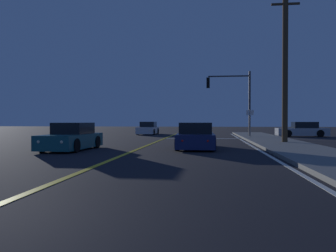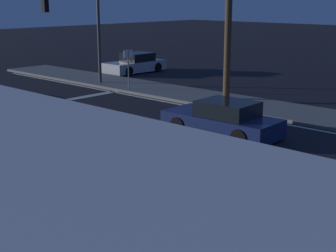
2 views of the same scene
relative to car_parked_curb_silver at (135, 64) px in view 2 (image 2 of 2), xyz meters
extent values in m
cube|color=slate|center=(-4.14, -15.53, -0.51)|extent=(3.20, 45.24, 0.15)
cube|color=gold|center=(-11.97, -15.53, -0.58)|extent=(0.20, 42.73, 0.01)
cube|color=silver|center=(-5.99, -15.53, -0.58)|extent=(0.16, 42.73, 0.01)
cube|color=silver|center=(-8.85, -4.47, -0.58)|extent=(6.23, 0.50, 0.01)
cube|color=#B2B5BA|center=(-0.06, 0.00, -0.14)|extent=(4.40, 1.90, 0.68)
cube|color=black|center=(0.20, 0.00, 0.46)|extent=(2.03, 1.62, 0.60)
cylinder|color=black|center=(-1.43, -0.85, -0.26)|extent=(0.64, 0.23, 0.64)
cylinder|color=black|center=(-1.41, 0.88, -0.26)|extent=(0.64, 0.23, 0.64)
cylinder|color=black|center=(1.29, -0.88, -0.26)|extent=(0.64, 0.23, 0.64)
cylinder|color=black|center=(1.30, 0.85, -0.26)|extent=(0.64, 0.23, 0.64)
sphere|color=#FFF4CC|center=(-2.20, -0.55, -0.06)|extent=(0.18, 0.18, 0.18)
sphere|color=#FFF4CC|center=(-2.19, 0.60, -0.06)|extent=(0.18, 0.18, 0.18)
sphere|color=red|center=(2.07, -0.60, -0.06)|extent=(0.14, 0.14, 0.14)
sphere|color=red|center=(2.08, 0.55, -0.06)|extent=(0.14, 0.14, 0.14)
cube|color=navy|center=(-9.11, -14.24, -0.14)|extent=(1.99, 4.53, 0.68)
cube|color=black|center=(-9.10, -14.51, 0.46)|extent=(1.66, 2.11, 0.60)
cylinder|color=black|center=(-10.02, -12.88, -0.26)|extent=(0.24, 0.65, 0.64)
cylinder|color=black|center=(-8.28, -12.83, -0.26)|extent=(0.24, 0.65, 0.64)
cylinder|color=black|center=(-9.93, -15.65, -0.26)|extent=(0.24, 0.65, 0.64)
cylinder|color=black|center=(-8.20, -15.60, -0.26)|extent=(0.24, 0.65, 0.64)
sphere|color=#FFF4CC|center=(-9.75, -12.08, -0.06)|extent=(0.18, 0.18, 0.18)
sphere|color=#FFF4CC|center=(-8.59, -12.04, -0.06)|extent=(0.18, 0.18, 0.18)
sphere|color=red|center=(-9.62, -16.45, -0.06)|extent=(0.14, 0.14, 0.14)
sphere|color=red|center=(-8.47, -16.41, -0.06)|extent=(0.14, 0.14, 0.14)
cube|color=#195960|center=(-15.14, -15.89, -0.14)|extent=(1.86, 4.28, 0.68)
cube|color=black|center=(-15.13, -15.64, 0.46)|extent=(1.55, 1.99, 0.60)
cylinder|color=black|center=(-14.38, -17.23, -0.26)|extent=(0.24, 0.65, 0.64)
cylinder|color=black|center=(-15.99, -17.17, -0.26)|extent=(0.24, 0.65, 0.64)
cylinder|color=black|center=(-14.29, -14.61, -0.26)|extent=(0.24, 0.65, 0.64)
cylinder|color=black|center=(-15.90, -14.55, -0.26)|extent=(0.24, 0.65, 0.64)
sphere|color=#FFF4CC|center=(-14.67, -17.96, -0.06)|extent=(0.18, 0.18, 0.18)
sphere|color=#FFF4CC|center=(-15.74, -17.93, -0.06)|extent=(0.18, 0.18, 0.18)
sphere|color=red|center=(-14.54, -13.85, -0.06)|extent=(0.14, 0.14, 0.14)
sphere|color=red|center=(-15.61, -13.81, -0.06)|extent=(0.14, 0.14, 0.14)
cylinder|color=#38383D|center=(-4.94, -2.17, 2.26)|extent=(0.18, 0.18, 5.69)
cube|color=black|center=(-8.48, -2.17, 4.16)|extent=(0.28, 0.28, 0.90)
sphere|color=#4C2D05|center=(-8.48, -2.17, 4.16)|extent=(0.22, 0.22, 0.22)
sphere|color=#0A3814|center=(-8.48, -2.17, 3.89)|extent=(0.22, 0.22, 0.22)
cylinder|color=#4C3823|center=(-3.84, -10.59, 4.36)|extent=(0.34, 0.34, 9.89)
cylinder|color=slate|center=(-5.24, -4.97, 0.58)|extent=(0.06, 0.06, 2.32)
cube|color=white|center=(-5.24, -4.97, 1.49)|extent=(0.56, 0.12, 0.40)
camera|label=1|loc=(-8.44, -31.74, 0.84)|focal=36.07mm
camera|label=2|loc=(-23.95, -25.25, 4.47)|focal=53.83mm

